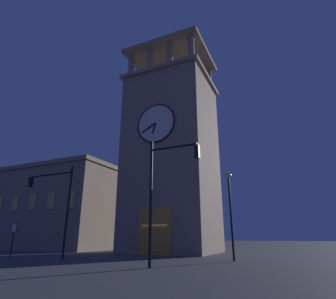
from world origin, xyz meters
name	(u,v)px	position (x,y,z in m)	size (l,w,h in m)	color
ground_plane	(160,255)	(0.00, 0.00, 0.00)	(200.00, 200.00, 0.00)	#424247
clocktower	(172,156)	(0.00, -2.71, 9.74)	(9.07, 8.26, 24.52)	gray
adjacent_wing_building	(36,208)	(19.31, -2.58, 5.12)	(21.00, 6.53, 10.20)	gray
traffic_signal_near	(164,182)	(-5.17, 10.06, 4.29)	(2.89, 0.41, 6.68)	black
traffic_signal_mid	(55,196)	(4.92, 7.90, 4.40)	(4.46, 0.41, 6.58)	black
street_lamp	(230,198)	(-7.40, 4.35, 3.97)	(0.44, 0.44, 5.78)	black
no_horn_sign	(14,230)	(7.23, 9.13, 1.94)	(0.78, 0.14, 2.51)	black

